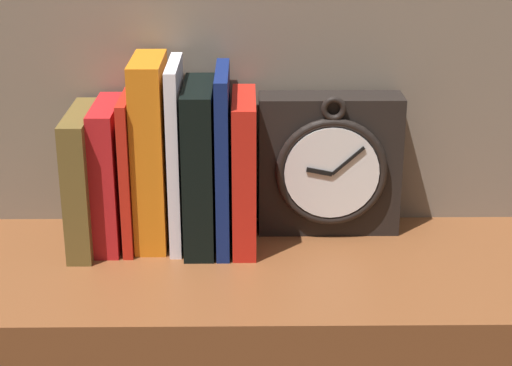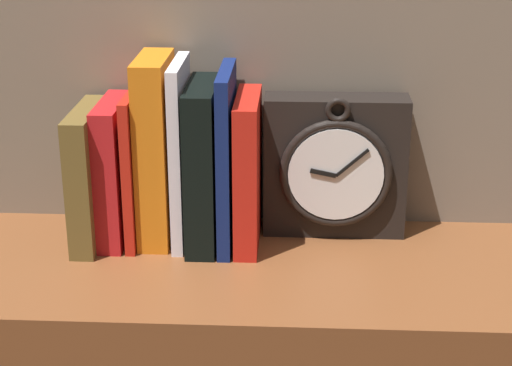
{
  "view_description": "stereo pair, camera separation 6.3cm",
  "coord_description": "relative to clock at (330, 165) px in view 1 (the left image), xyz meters",
  "views": [
    {
      "loc": [
        -0.01,
        -1.0,
        1.26
      ],
      "look_at": [
        0.0,
        0.0,
        0.88
      ],
      "focal_mm": 60.0,
      "sensor_mm": 36.0,
      "label": 1
    },
    {
      "loc": [
        0.05,
        -0.99,
        1.26
      ],
      "look_at": [
        0.0,
        0.0,
        0.88
      ],
      "focal_mm": 60.0,
      "sensor_mm": 36.0,
      "label": 2
    }
  ],
  "objects": [
    {
      "name": "book_slot5_black",
      "position": [
        -0.18,
        -0.04,
        0.01
      ],
      "size": [
        0.04,
        0.14,
        0.22
      ],
      "color": "black",
      "rests_on": "bookshelf"
    },
    {
      "name": "book_slot1_red",
      "position": [
        -0.3,
        -0.03,
        -0.0
      ],
      "size": [
        0.03,
        0.13,
        0.19
      ],
      "color": "red",
      "rests_on": "bookshelf"
    },
    {
      "name": "book_slot0_brown",
      "position": [
        -0.33,
        -0.04,
        -0.0
      ],
      "size": [
        0.03,
        0.15,
        0.19
      ],
      "color": "brown",
      "rests_on": "bookshelf"
    },
    {
      "name": "book_slot7_red",
      "position": [
        -0.12,
        -0.04,
        0.0
      ],
      "size": [
        0.03,
        0.14,
        0.2
      ],
      "color": "red",
      "rests_on": "bookshelf"
    },
    {
      "name": "book_slot6_navy",
      "position": [
        -0.15,
        -0.04,
        0.02
      ],
      "size": [
        0.02,
        0.14,
        0.24
      ],
      "color": "navy",
      "rests_on": "bookshelf"
    },
    {
      "name": "book_slot3_orange",
      "position": [
        -0.24,
        -0.03,
        0.03
      ],
      "size": [
        0.04,
        0.12,
        0.25
      ],
      "color": "orange",
      "rests_on": "bookshelf"
    },
    {
      "name": "book_slot2_red",
      "position": [
        -0.27,
        -0.03,
        0.01
      ],
      "size": [
        0.01,
        0.13,
        0.21
      ],
      "color": "red",
      "rests_on": "bookshelf"
    },
    {
      "name": "clock",
      "position": [
        0.0,
        0.0,
        0.0
      ],
      "size": [
        0.19,
        0.07,
        0.2
      ],
      "color": "black",
      "rests_on": "bookshelf"
    },
    {
      "name": "book_slot4_white",
      "position": [
        -0.21,
        -0.03,
        0.03
      ],
      "size": [
        0.02,
        0.13,
        0.25
      ],
      "color": "silver",
      "rests_on": "bookshelf"
    }
  ]
}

